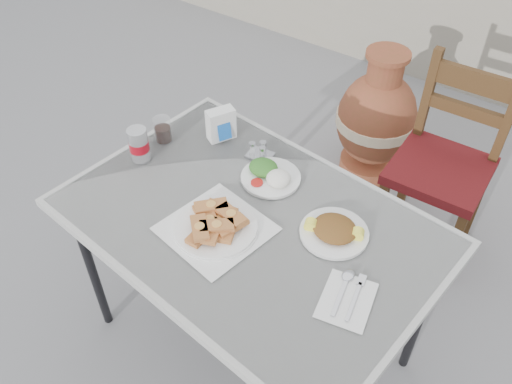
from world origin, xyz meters
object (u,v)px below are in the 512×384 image
Objects in this scene: cola_glass at (163,131)px; chair at (444,163)px; condiment_caddy at (260,152)px; pide_plate at (216,223)px; salad_chopped_plate at (334,230)px; soda_can at (139,144)px; salad_rice_plate at (270,174)px; napkin_holder at (221,124)px; terracotta_urn at (376,120)px; cafe_table at (250,230)px.

chair is at bearing 43.81° from cola_glass.
cola_glass is 0.98× the size of condiment_caddy.
pide_plate is 0.40m from salad_chopped_plate.
soda_can is at bearing -133.64° from chair.
pide_plate is 1.65× the size of salad_rice_plate.
cola_glass is at bearing 92.71° from soda_can.
cola_glass is 0.40m from condiment_caddy.
pide_plate is 0.54m from cola_glass.
napkin_holder is at bearing -136.87° from chair.
cola_glass is at bearing -160.42° from condiment_caddy.
pide_plate is 0.38× the size of chair.
chair is 1.25× the size of terracotta_urn.
soda_can reaches higher than cola_glass.
salad_rice_plate is at bearing 88.68° from pide_plate.
soda_can is at bearing -87.29° from cola_glass.
cola_glass is (-0.48, -0.05, 0.02)m from salad_rice_plate.
salad_chopped_plate is (0.33, -0.11, -0.00)m from salad_rice_plate.
soda_can is 0.14m from cola_glass.
condiment_caddy is 0.11× the size of chair.
cola_glass reaches higher than condiment_caddy.
soda_can is (-0.53, 0.02, 0.12)m from cafe_table.
cafe_table is 0.23m from salad_rice_plate.
salad_rice_plate is 0.13m from condiment_caddy.
soda_can is 1.39m from chair.
chair reaches higher than soda_can.
salad_chopped_plate is 0.81m from soda_can.
pide_plate is 0.48m from soda_can.
cola_glass is 0.13× the size of terracotta_urn.
soda_can reaches higher than salad_rice_plate.
chair reaches higher than salad_chopped_plate.
chair reaches higher than cafe_table.
chair is at bearing 83.93° from salad_chopped_plate.
cafe_table is 1.42× the size of chair.
condiment_caddy reaches higher than pide_plate.
condiment_caddy is 1.14m from terracotta_urn.
terracotta_urn is (-0.05, 1.12, -0.44)m from salad_rice_plate.
salad_chopped_plate is at bearing 31.86° from pide_plate.
terracotta_urn is at bearing 69.85° from cola_glass.
cola_glass is at bearing -113.57° from napkin_holder.
pide_plate is at bearing -88.44° from terracotta_urn.
condiment_caddy is at bearing 142.40° from salad_rice_plate.
condiment_caddy is at bearing 36.21° from soda_can.
salad_chopped_plate reaches higher than cafe_table.
salad_chopped_plate is at bearing -3.71° from cola_glass.
salad_rice_plate is 0.96× the size of salad_chopped_plate.
salad_rice_plate is 0.97m from chair.
salad_rice_plate is 1.65× the size of soda_can.
salad_chopped_plate is (0.34, 0.21, -0.01)m from pide_plate.
chair reaches higher than salad_rice_plate.
salad_chopped_plate is at bearing 6.00° from soda_can.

